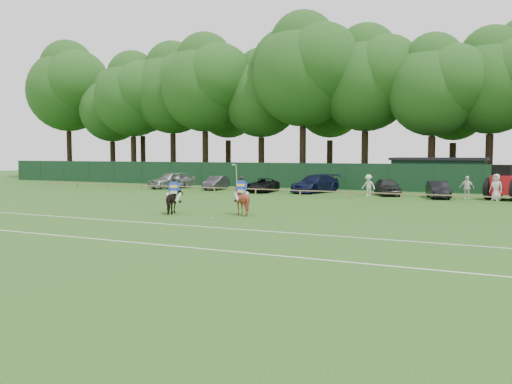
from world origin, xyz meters
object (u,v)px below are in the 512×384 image
Objects in this scene: sedan_silver at (172,180)px; tractor at (505,183)px; horse_chestnut at (241,201)px; sedan_grey at (216,183)px; spectator_left at (369,185)px; suv_black at (263,185)px; sedan_navy at (315,184)px; spectator_mid at (467,188)px; hatch_grey at (387,187)px; polo_ball at (213,218)px; estate_black at (438,190)px; spectator_right at (496,187)px; horse_dark at (174,201)px; utility_shed at (439,174)px.

tractor is at bearing 19.49° from sedan_silver.
horse_chestnut is 0.41× the size of sedan_grey.
sedan_silver is 1.24× the size of sedan_grey.
spectator_left is 0.49× the size of tractor.
tractor reaches higher than horse_chestnut.
suv_black is 0.81× the size of sedan_navy.
hatch_grey is at bearing 161.77° from spectator_mid.
polo_ball is at bearing -124.33° from spectator_mid.
spectator_right reaches higher than estate_black.
tractor reaches higher than suv_black.
sedan_silver is at bearing 169.54° from suv_black.
tractor reaches higher than spectator_right.
hatch_grey is at bearing 63.70° from spectator_left.
horse_chestnut is 24.21m from sedan_silver.
suv_black is (-2.99, 17.81, -0.12)m from horse_dark.
sedan_silver is 53.63× the size of polo_ball.
sedan_navy is 1.31× the size of hatch_grey.
horse_chestnut is at bearing -64.56° from sedan_grey.
utility_shed reaches higher than estate_black.
hatch_grey is (7.75, 18.99, -0.02)m from horse_dark.
horse_dark is 0.44× the size of estate_black.
spectator_right is at bearing 7.03° from spectator_left.
utility_shed is at bearing 104.43° from spectator_mid.
suv_black is 2.50× the size of spectator_mid.
sedan_silver is 25.40m from utility_shed.
spectator_mid reaches higher than horse_dark.
horse_chestnut reaches higher than horse_dark.
polo_ball is (-10.70, -18.67, -0.83)m from spectator_mid.
spectator_left is (2.92, 16.15, 0.07)m from horse_chestnut.
horse_dark is 18.53m from spectator_left.
spectator_right is at bearing -61.45° from utility_shed.
suv_black is 19.51m from tractor.
horse_chestnut is at bearing -68.82° from sedan_navy.
utility_shed is at bearing -136.74° from horse_dark.
spectator_right is 21.63× the size of polo_ball.
spectator_mid is (13.97, 17.47, 0.15)m from horse_dark.
spectator_right reaches higher than spectator_mid.
horse_chestnut is 0.82× the size of spectator_right.
hatch_grey is at bearing 148.22° from estate_black.
spectator_left is (14.98, -1.47, 0.22)m from sedan_grey.
sedan_silver reaches higher than horse_chestnut.
suv_black is 18.98m from spectator_right.
spectator_mid is 2.01m from spectator_right.
sedan_grey is at bearing -163.09° from sedan_navy.
horse_chestnut reaches higher than sedan_navy.
sedan_silver is 2.48× the size of spectator_right.
sedan_navy is (14.61, 0.82, -0.04)m from sedan_silver.
suv_black is 14.89m from estate_black.
hatch_grey is 1.05× the size of estate_black.
sedan_silver is at bearing -176.42° from spectator_left.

